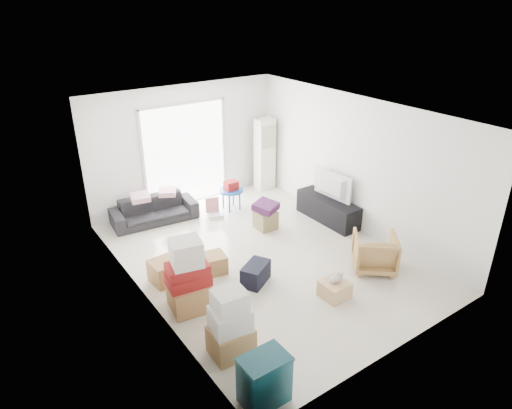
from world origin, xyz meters
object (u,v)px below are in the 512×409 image
object	(u,v)px
sofa	(154,206)
wood_crate	(335,289)
kids_table	(231,189)
ac_tower	(265,154)
storage_bins	(264,380)
armchair	(375,251)
tv_console	(328,209)
television	(329,196)
ottoman	(266,220)

from	to	relation	value
sofa	wood_crate	size ratio (longest dim) A/B	4.35
kids_table	ac_tower	bearing A→B (deg)	23.24
ac_tower	storage_bins	size ratio (longest dim) A/B	2.66
ac_tower	armchair	xyz separation A→B (m)	(-0.58, -4.09, -0.51)
ac_tower	tv_console	world-z (taller)	ac_tower
tv_console	television	xyz separation A→B (m)	(0.00, 0.00, 0.32)
armchair	storage_bins	xyz separation A→B (m)	(-3.27, -1.23, -0.03)
wood_crate	armchair	bearing A→B (deg)	10.17
sofa	armchair	bearing A→B (deg)	-52.70
tv_console	ottoman	bearing A→B (deg)	160.42
wood_crate	tv_console	bearing A→B (deg)	49.41
television	armchair	size ratio (longest dim) A/B	1.35
television	armchair	bearing A→B (deg)	157.88
television	wood_crate	xyz separation A→B (m)	(-1.77, -2.07, -0.44)
ottoman	sofa	bearing A→B (deg)	137.21
ottoman	kids_table	distance (m)	1.23
tv_console	television	size ratio (longest dim) A/B	1.54
ottoman	kids_table	size ratio (longest dim) A/B	0.58
television	storage_bins	distance (m)	4.98
kids_table	wood_crate	xyz separation A→B (m)	(-0.39, -3.72, -0.34)
ottoman	kids_table	world-z (taller)	kids_table
television	armchair	world-z (taller)	armchair
television	sofa	bearing A→B (deg)	52.33
wood_crate	storage_bins	bearing A→B (deg)	-154.37
armchair	television	bearing A→B (deg)	-69.55
tv_console	television	distance (m)	0.32
ottoman	ac_tower	bearing A→B (deg)	54.73
kids_table	sofa	bearing A→B (deg)	165.80
ac_tower	sofa	xyz separation A→B (m)	(-3.00, -0.15, -0.53)
ottoman	wood_crate	bearing A→B (deg)	-100.55
ac_tower	television	world-z (taller)	ac_tower
tv_console	sofa	world-z (taller)	sofa
ac_tower	tv_console	xyz separation A→B (m)	(0.05, -2.23, -0.62)
ottoman	kids_table	xyz separation A→B (m)	(-0.08, 1.20, 0.28)
storage_bins	sofa	bearing A→B (deg)	80.62
storage_bins	ottoman	xyz separation A→B (m)	(2.60, 3.55, -0.14)
tv_console	ac_tower	bearing A→B (deg)	91.28
tv_console	kids_table	world-z (taller)	kids_table
kids_table	wood_crate	size ratio (longest dim) A/B	1.63
television	wood_crate	distance (m)	2.76
tv_console	sofa	xyz separation A→B (m)	(-3.05, 2.08, 0.09)
sofa	armchair	size ratio (longest dim) A/B	2.43
sofa	ottoman	world-z (taller)	sofa
storage_bins	kids_table	world-z (taller)	kids_table
tv_console	kids_table	size ratio (longest dim) A/B	2.29
kids_table	ottoman	bearing A→B (deg)	-86.14
tv_console	wood_crate	size ratio (longest dim) A/B	3.73
ac_tower	kids_table	size ratio (longest dim) A/B	2.62
ac_tower	sofa	size ratio (longest dim) A/B	0.98
tv_console	ottoman	xyz separation A→B (m)	(-1.30, 0.46, -0.06)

